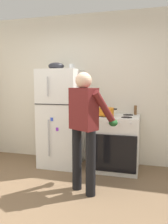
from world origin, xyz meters
The scene contains 9 objects.
ground centered at (0.00, 0.00, 0.00)m, with size 8.00×8.00×0.00m, color brown.
kitchen_wall_back centered at (0.00, 1.95, 1.35)m, with size 6.00×0.10×2.70m, color silver.
refrigerator centered at (-0.45, 1.57, 0.85)m, with size 0.68×0.72×1.70m.
stove_range centered at (0.53, 1.56, 0.46)m, with size 0.76×0.67×0.93m.
person_cook centered at (0.23, 0.67, 0.95)m, with size 0.65×0.69×1.60m.
red_pot centered at (0.37, 1.52, 0.99)m, with size 0.35×0.25×0.13m.
coffee_mug centered at (-0.27, 1.62, 1.74)m, with size 0.11×0.08×0.10m.
pepper_mill centered at (0.83, 1.77, 1.00)m, with size 0.05×0.05×0.16m, color brown.
mixing_bowl centered at (-0.53, 1.57, 1.76)m, with size 0.28×0.28×0.12m, color black.
Camera 1 is at (0.98, -2.15, 1.45)m, focal length 36.10 mm.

